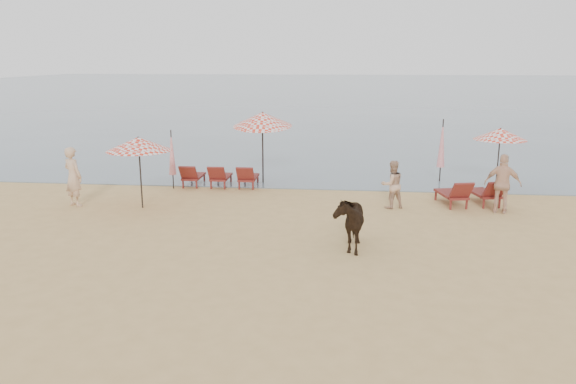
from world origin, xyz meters
name	(u,v)px	position (x,y,z in m)	size (l,w,h in m)	color
ground	(260,311)	(0.00, 0.00, 0.00)	(120.00, 120.00, 0.00)	tan
sea	(339,88)	(0.00, 80.00, 0.00)	(160.00, 140.00, 0.06)	#51606B
lounger_cluster_left	(220,176)	(-3.06, 10.10, 0.41)	(2.69, 1.60, 0.59)	maroon
lounger_cluster_right	(470,193)	(5.50, 8.30, 0.43)	(2.06, 2.01, 0.62)	maroon
umbrella_open_left_a	(139,144)	(-4.83, 6.94, 2.03)	(1.99, 1.99, 2.26)	black
umbrella_open_left_b	(262,119)	(-1.58, 10.90, 2.41)	(2.18, 2.23, 2.78)	black
umbrella_open_right	(500,134)	(6.90, 10.74, 2.00)	(1.82, 1.82, 2.23)	black
umbrella_closed_left	(172,153)	(-4.68, 9.67, 1.31)	(0.26, 0.26, 2.13)	black
umbrella_closed_right	(442,144)	(5.09, 11.81, 1.47)	(0.29, 0.29, 2.40)	black
cow	(348,221)	(1.63, 3.77, 0.71)	(0.77, 1.68, 1.42)	black
beachgoer_left	(73,177)	(-7.06, 6.96, 0.95)	(0.69, 0.46, 1.90)	tan
beachgoer_right_a	(392,184)	(2.98, 7.77, 0.76)	(0.74, 0.57, 1.51)	tan
beachgoer_right_b	(503,184)	(6.26, 7.54, 0.91)	(1.06, 0.44, 1.82)	#DAA888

